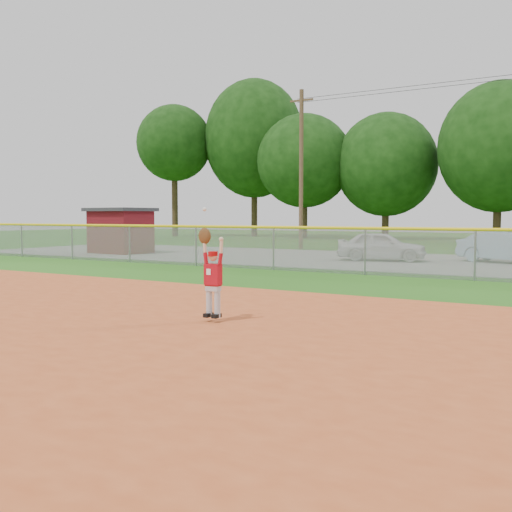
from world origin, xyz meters
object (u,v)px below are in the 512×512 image
at_px(car_blue, 507,247).
at_px(utility_shed, 121,230).
at_px(car_white_a, 382,246).
at_px(ballplayer, 212,273).

height_order(car_blue, utility_shed, utility_shed).
bearing_deg(utility_shed, car_white_a, 7.38).
bearing_deg(car_blue, utility_shed, 120.44).
distance_m(car_blue, ballplayer, 16.56).
xyz_separation_m(car_blue, utility_shed, (-17.64, -3.01, 0.52)).
bearing_deg(car_blue, ballplayer, -169.60).
distance_m(car_white_a, ballplayer, 15.06).
height_order(car_white_a, utility_shed, utility_shed).
distance_m(car_white_a, car_blue, 4.86).
bearing_deg(utility_shed, ballplayer, -42.18).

